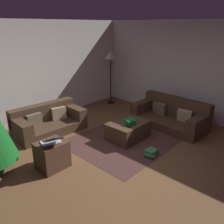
% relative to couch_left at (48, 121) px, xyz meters
% --- Properties ---
extents(ground_plane, '(6.40, 6.40, 0.00)m').
position_rel_couch_left_xyz_m(ground_plane, '(0.13, -2.24, -0.26)').
color(ground_plane, brown).
extents(rear_partition, '(6.40, 0.12, 2.60)m').
position_rel_couch_left_xyz_m(rear_partition, '(0.13, 0.90, 1.04)').
color(rear_partition, silver).
rests_on(rear_partition, ground_plane).
extents(corner_partition, '(0.12, 6.40, 2.60)m').
position_rel_couch_left_xyz_m(corner_partition, '(3.27, -2.24, 1.04)').
color(corner_partition, silver).
rests_on(corner_partition, ground_plane).
extents(couch_left, '(1.70, 0.94, 0.65)m').
position_rel_couch_left_xyz_m(couch_left, '(0.00, 0.00, 0.00)').
color(couch_left, '#473323').
rests_on(couch_left, ground_plane).
extents(couch_right, '(0.99, 1.92, 0.70)m').
position_rel_couch_left_xyz_m(couch_right, '(2.38, -2.01, 0.01)').
color(couch_right, '#473323').
rests_on(couch_right, ground_plane).
extents(ottoman, '(0.91, 0.66, 0.40)m').
position_rel_couch_left_xyz_m(ottoman, '(1.04, -1.68, -0.06)').
color(ottoman, '#473323').
rests_on(ottoman, ground_plane).
extents(gift_box, '(0.25, 0.25, 0.10)m').
position_rel_couch_left_xyz_m(gift_box, '(0.99, -1.77, 0.19)').
color(gift_box, '#19662D').
rests_on(gift_box, ottoman).
extents(tv_remote, '(0.10, 0.17, 0.02)m').
position_rel_couch_left_xyz_m(tv_remote, '(0.85, -1.83, 0.15)').
color(tv_remote, black).
rests_on(tv_remote, ottoman).
extents(side_table, '(0.52, 0.44, 0.50)m').
position_rel_couch_left_xyz_m(side_table, '(-0.81, -1.42, -0.00)').
color(side_table, '#4C3323').
rests_on(side_table, ground_plane).
extents(laptop, '(0.43, 0.47, 0.18)m').
position_rel_couch_left_xyz_m(laptop, '(-0.83, -1.48, 0.31)').
color(laptop, silver).
rests_on(laptop, side_table).
extents(book_stack, '(0.33, 0.25, 0.13)m').
position_rel_couch_left_xyz_m(book_stack, '(0.77, -2.52, -0.19)').
color(book_stack, '#B7332D').
rests_on(book_stack, ground_plane).
extents(corner_lamp, '(0.36, 0.36, 1.70)m').
position_rel_couch_left_xyz_m(corner_lamp, '(2.69, 0.42, 1.19)').
color(corner_lamp, black).
rests_on(corner_lamp, ground_plane).
extents(area_rug, '(2.60, 2.00, 0.01)m').
position_rel_couch_left_xyz_m(area_rug, '(1.04, -1.68, -0.25)').
color(area_rug, '#4C2E29').
rests_on(area_rug, ground_plane).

